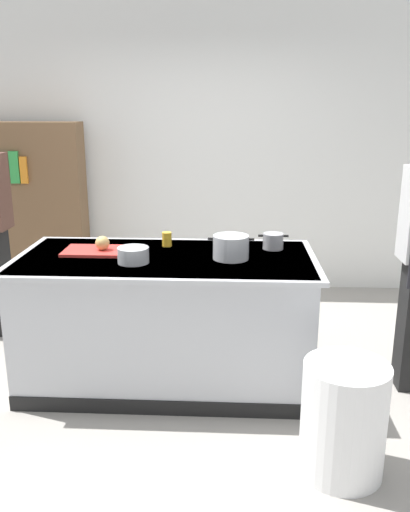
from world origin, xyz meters
The scene contains 11 objects.
ground_plane centered at (0.00, 0.00, 0.00)m, with size 10.00×10.00×0.00m, color #9E9991.
back_wall centered at (0.00, 2.10, 1.50)m, with size 6.40×0.12×3.00m, color white.
counter_island centered at (0.00, 0.00, 0.47)m, with size 1.98×0.98×0.90m.
cutting_board centered at (-0.50, 0.08, 0.91)m, with size 0.40×0.28×0.02m, color red.
onion centered at (-0.44, 0.07, 0.97)m, with size 0.10×0.10×0.10m, color tan.
stock_pot centered at (0.43, -0.03, 0.98)m, with size 0.30×0.23×0.15m.
sauce_pan centered at (0.72, 0.23, 0.95)m, with size 0.21×0.14×0.11m.
mixing_bowl centered at (-0.19, -0.15, 0.95)m, with size 0.20×0.20×0.10m, color #B7BABF.
juice_cup centered at (-0.02, 0.27, 0.95)m, with size 0.07×0.07×0.10m, color yellow.
trash_bin centered at (1.02, -0.92, 0.31)m, with size 0.44×0.44×0.61m, color white.
bookshelf centered at (-1.58, 1.80, 0.85)m, with size 1.10×0.31×1.70m.
Camera 1 is at (0.44, -3.38, 1.88)m, focal length 37.64 mm.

